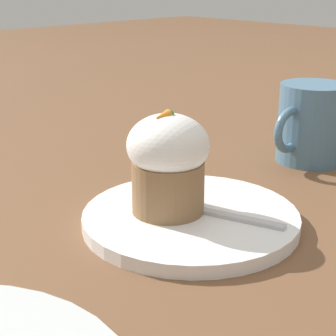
# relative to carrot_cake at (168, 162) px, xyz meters

# --- Properties ---
(ground_plane) EXTENTS (4.00, 4.00, 0.00)m
(ground_plane) POSITION_rel_carrot_cake_xyz_m (-0.01, 0.02, -0.07)
(ground_plane) COLOR brown
(dessert_plate) EXTENTS (0.22, 0.22, 0.01)m
(dessert_plate) POSITION_rel_carrot_cake_xyz_m (-0.01, 0.02, -0.06)
(dessert_plate) COLOR white
(dessert_plate) RESTS_ON ground_plane
(carrot_cake) EXTENTS (0.08, 0.08, 0.11)m
(carrot_cake) POSITION_rel_carrot_cake_xyz_m (0.00, 0.00, 0.00)
(carrot_cake) COLOR olive
(carrot_cake) RESTS_ON dessert_plate
(spoon) EXTENTS (0.07, 0.14, 0.01)m
(spoon) POSITION_rel_carrot_cake_xyz_m (-0.02, 0.02, -0.05)
(spoon) COLOR #B7B7BC
(spoon) RESTS_ON dessert_plate
(coffee_cup) EXTENTS (0.13, 0.09, 0.11)m
(coffee_cup) POSITION_rel_carrot_cake_xyz_m (-0.28, -0.02, -0.01)
(coffee_cup) COLOR teal
(coffee_cup) RESTS_ON ground_plane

